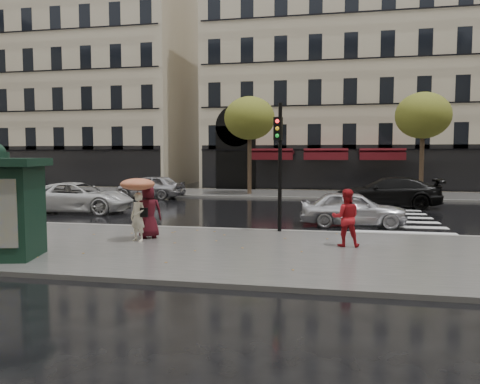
% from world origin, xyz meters
% --- Properties ---
extents(ground, '(160.00, 160.00, 0.00)m').
position_xyz_m(ground, '(0.00, 0.00, 0.00)').
color(ground, black).
rests_on(ground, ground).
extents(near_sidewalk, '(90.00, 7.00, 0.12)m').
position_xyz_m(near_sidewalk, '(0.00, -0.50, 0.06)').
color(near_sidewalk, '#474744').
rests_on(near_sidewalk, ground).
extents(far_sidewalk, '(90.00, 6.00, 0.12)m').
position_xyz_m(far_sidewalk, '(0.00, 19.00, 0.06)').
color(far_sidewalk, '#474744').
rests_on(far_sidewalk, ground).
extents(near_kerb, '(90.00, 0.25, 0.14)m').
position_xyz_m(near_kerb, '(0.00, 3.00, 0.07)').
color(near_kerb, slate).
rests_on(near_kerb, ground).
extents(far_kerb, '(90.00, 0.25, 0.14)m').
position_xyz_m(far_kerb, '(0.00, 16.00, 0.07)').
color(far_kerb, slate).
rests_on(far_kerb, ground).
extents(zebra_crossing, '(3.60, 11.75, 0.01)m').
position_xyz_m(zebra_crossing, '(6.00, 9.60, 0.01)').
color(zebra_crossing, silver).
rests_on(zebra_crossing, ground).
extents(bldg_far_corner, '(26.00, 14.00, 22.90)m').
position_xyz_m(bldg_far_corner, '(6.00, 30.00, 11.31)').
color(bldg_far_corner, '#B7A88C').
rests_on(bldg_far_corner, ground).
extents(bldg_far_left, '(24.00, 14.00, 22.90)m').
position_xyz_m(bldg_far_left, '(-22.00, 30.00, 11.31)').
color(bldg_far_left, '#B7A88C').
rests_on(bldg_far_left, ground).
extents(tree_far_left, '(3.40, 3.40, 6.64)m').
position_xyz_m(tree_far_left, '(-2.00, 18.00, 5.17)').
color(tree_far_left, '#38281C').
rests_on(tree_far_left, ground).
extents(tree_far_right, '(3.40, 3.40, 6.64)m').
position_xyz_m(tree_far_right, '(9.00, 18.00, 5.17)').
color(tree_far_right, '#38281C').
rests_on(tree_far_right, ground).
extents(woman_umbrella, '(1.03, 1.03, 1.98)m').
position_xyz_m(woman_umbrella, '(-2.24, 0.08, 1.43)').
color(woman_umbrella, beige).
rests_on(woman_umbrella, near_sidewalk).
extents(woman_red, '(0.84, 0.67, 1.65)m').
position_xyz_m(woman_red, '(3.92, 0.51, 0.94)').
color(woman_red, '#AD151C').
rests_on(woman_red, near_sidewalk).
extents(man_burgundy, '(0.98, 0.86, 1.68)m').
position_xyz_m(man_burgundy, '(-2.14, 0.67, 0.96)').
color(man_burgundy, '#410D14').
rests_on(man_burgundy, near_sidewalk).
extents(traffic_light, '(0.30, 0.42, 4.37)m').
position_xyz_m(traffic_light, '(1.74, 2.72, 2.77)').
color(traffic_light, black).
rests_on(traffic_light, near_sidewalk).
extents(newsstand, '(2.47, 2.23, 2.53)m').
position_xyz_m(newsstand, '(-4.73, -2.73, 1.42)').
color(newsstand, black).
rests_on(newsstand, near_sidewalk).
extents(car_silver, '(4.09, 1.80, 1.37)m').
position_xyz_m(car_silver, '(4.30, 5.27, 0.68)').
color(car_silver, silver).
rests_on(car_silver, ground).
extents(car_white, '(5.44, 2.98, 1.45)m').
position_xyz_m(car_white, '(-8.32, 7.05, 0.72)').
color(car_white, silver).
rests_on(car_white, ground).
extents(car_black, '(5.49, 2.36, 1.58)m').
position_xyz_m(car_black, '(6.32, 12.25, 0.79)').
color(car_black, black).
rests_on(car_black, ground).
extents(car_far_silver, '(4.51, 2.15, 1.49)m').
position_xyz_m(car_far_silver, '(-7.78, 14.68, 0.74)').
color(car_far_silver, '#A9A8AD').
rests_on(car_far_silver, ground).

